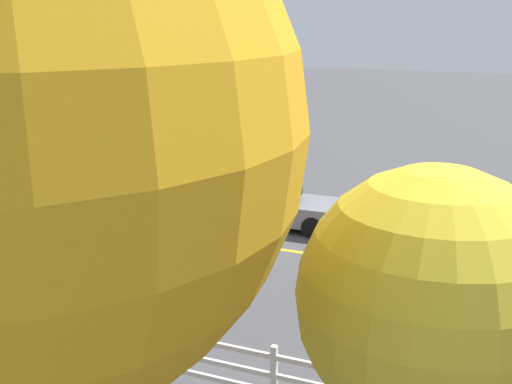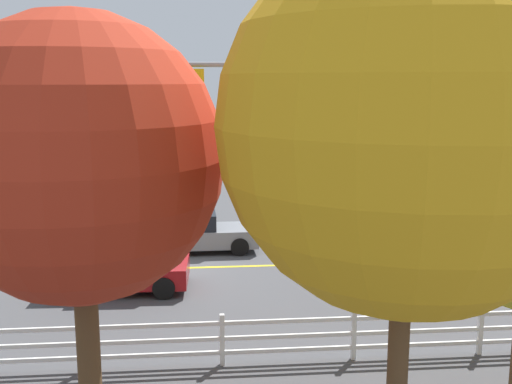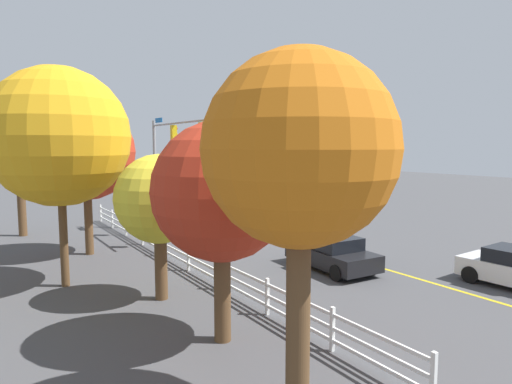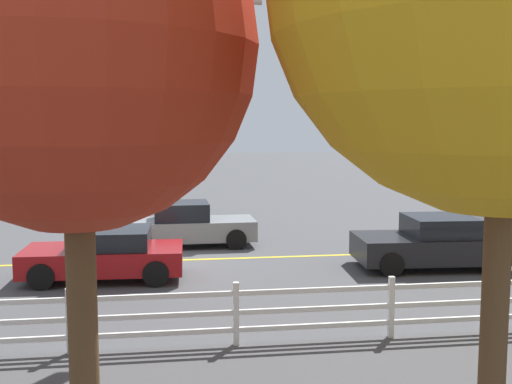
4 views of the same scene
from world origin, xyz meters
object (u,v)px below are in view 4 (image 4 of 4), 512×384
Objects in this scene: car_0 at (187,226)px; tree_3 at (74,48)px; car_1 at (106,254)px; car_3 at (434,243)px.

car_0 is 12.72m from tree_3.
tree_3 reaches higher than car_1.
car_3 is at bearing -136.18° from tree_3.
car_3 is (-6.60, 3.93, 0.01)m from car_0.
car_0 is at bearing -98.10° from tree_3.
car_0 is 0.60× the size of tree_3.
car_1 is at bearing -119.98° from car_0.
car_0 reaches higher than car_1.
car_3 reaches higher than car_1.
car_0 and car_3 have the same top height.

